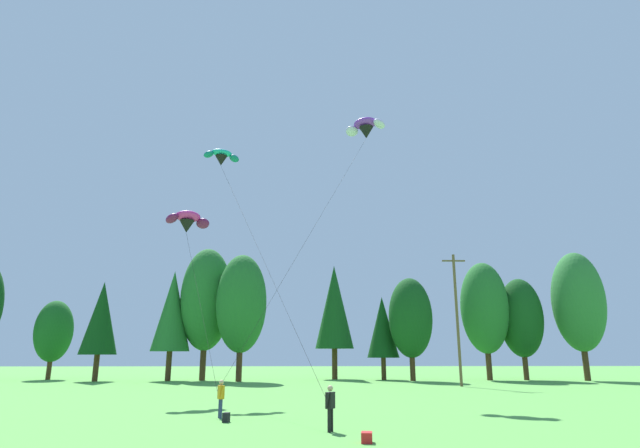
{
  "coord_description": "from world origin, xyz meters",
  "views": [
    {
      "loc": [
        1.56,
        -3.74,
        2.88
      ],
      "look_at": [
        2.36,
        22.59,
        9.56
      ],
      "focal_mm": 28.74,
      "sensor_mm": 36.0,
      "label": 1
    }
  ],
  "objects_px": {
    "kite_flyer_near": "(221,396)",
    "parafoil_kite_mid_teal": "(221,157)",
    "parafoil_kite_high_magenta": "(187,221)",
    "kite_flyer_mid": "(330,405)",
    "utility_pole": "(457,316)",
    "picnic_cooler": "(367,437)",
    "backpack": "(226,417)",
    "parafoil_kite_far_purple": "(366,128)"
  },
  "relations": [
    {
      "from": "kite_flyer_near",
      "to": "parafoil_kite_mid_teal",
      "type": "bearing_deg",
      "value": 101.99
    },
    {
      "from": "parafoil_kite_mid_teal",
      "to": "kite_flyer_near",
      "type": "bearing_deg",
      "value": -78.01
    },
    {
      "from": "parafoil_kite_high_magenta",
      "to": "parafoil_kite_mid_teal",
      "type": "height_order",
      "value": "parafoil_kite_mid_teal"
    },
    {
      "from": "kite_flyer_mid",
      "to": "parafoil_kite_high_magenta",
      "type": "height_order",
      "value": "parafoil_kite_high_magenta"
    },
    {
      "from": "utility_pole",
      "to": "kite_flyer_mid",
      "type": "bearing_deg",
      "value": -115.9
    },
    {
      "from": "kite_flyer_near",
      "to": "picnic_cooler",
      "type": "relative_size",
      "value": 3.25
    },
    {
      "from": "kite_flyer_near",
      "to": "picnic_cooler",
      "type": "height_order",
      "value": "kite_flyer_near"
    },
    {
      "from": "utility_pole",
      "to": "backpack",
      "type": "distance_m",
      "value": 30.55
    },
    {
      "from": "utility_pole",
      "to": "parafoil_kite_far_purple",
      "type": "xyz_separation_m",
      "value": [
        -9.29,
        -9.01,
        14.64
      ]
    },
    {
      "from": "kite_flyer_mid",
      "to": "parafoil_kite_high_magenta",
      "type": "xyz_separation_m",
      "value": [
        -9.5,
        15.36,
        11.16
      ]
    },
    {
      "from": "picnic_cooler",
      "to": "parafoil_kite_far_purple",
      "type": "bearing_deg",
      "value": 0.18
    },
    {
      "from": "backpack",
      "to": "picnic_cooler",
      "type": "distance_m",
      "value": 7.67
    },
    {
      "from": "parafoil_kite_high_magenta",
      "to": "picnic_cooler",
      "type": "height_order",
      "value": "parafoil_kite_high_magenta"
    },
    {
      "from": "kite_flyer_near",
      "to": "utility_pole",
      "type": "bearing_deg",
      "value": 51.56
    },
    {
      "from": "kite_flyer_mid",
      "to": "picnic_cooler",
      "type": "xyz_separation_m",
      "value": [
        1.09,
        -2.43,
        -0.82
      ]
    },
    {
      "from": "kite_flyer_near",
      "to": "parafoil_kite_far_purple",
      "type": "bearing_deg",
      "value": 57.45
    },
    {
      "from": "kite_flyer_mid",
      "to": "parafoil_kite_high_magenta",
      "type": "distance_m",
      "value": 21.23
    },
    {
      "from": "kite_flyer_mid",
      "to": "parafoil_kite_far_purple",
      "type": "height_order",
      "value": "parafoil_kite_far_purple"
    },
    {
      "from": "backpack",
      "to": "utility_pole",
      "type": "bearing_deg",
      "value": -20.44
    },
    {
      "from": "parafoil_kite_high_magenta",
      "to": "kite_flyer_near",
      "type": "bearing_deg",
      "value": -66.99
    },
    {
      "from": "kite_flyer_near",
      "to": "picnic_cooler",
      "type": "bearing_deg",
      "value": -49.1
    },
    {
      "from": "utility_pole",
      "to": "backpack",
      "type": "relative_size",
      "value": 30.18
    },
    {
      "from": "kite_flyer_near",
      "to": "backpack",
      "type": "bearing_deg",
      "value": -71.38
    },
    {
      "from": "backpack",
      "to": "picnic_cooler",
      "type": "xyz_separation_m",
      "value": [
        5.45,
        -5.4,
        -0.03
      ]
    },
    {
      "from": "parafoil_kite_high_magenta",
      "to": "picnic_cooler",
      "type": "xyz_separation_m",
      "value": [
        10.59,
        -17.79,
        -11.98
      ]
    },
    {
      "from": "kite_flyer_near",
      "to": "backpack",
      "type": "height_order",
      "value": "kite_flyer_near"
    },
    {
      "from": "parafoil_kite_mid_teal",
      "to": "picnic_cooler",
      "type": "height_order",
      "value": "parafoil_kite_mid_teal"
    },
    {
      "from": "kite_flyer_near",
      "to": "kite_flyer_mid",
      "type": "xyz_separation_m",
      "value": [
        4.86,
        -4.43,
        0.0
      ]
    },
    {
      "from": "kite_flyer_near",
      "to": "parafoil_kite_far_purple",
      "type": "height_order",
      "value": "parafoil_kite_far_purple"
    },
    {
      "from": "utility_pole",
      "to": "kite_flyer_mid",
      "type": "relative_size",
      "value": 7.14
    },
    {
      "from": "kite_flyer_mid",
      "to": "kite_flyer_near",
      "type": "bearing_deg",
      "value": 137.62
    },
    {
      "from": "utility_pole",
      "to": "parafoil_kite_mid_teal",
      "type": "relative_size",
      "value": 0.63
    },
    {
      "from": "parafoil_kite_high_magenta",
      "to": "parafoil_kite_mid_teal",
      "type": "distance_m",
      "value": 6.96
    },
    {
      "from": "parafoil_kite_high_magenta",
      "to": "backpack",
      "type": "distance_m",
      "value": 17.97
    },
    {
      "from": "utility_pole",
      "to": "picnic_cooler",
      "type": "relative_size",
      "value": 23.21
    },
    {
      "from": "utility_pole",
      "to": "kite_flyer_near",
      "type": "xyz_separation_m",
      "value": [
        -18.07,
        -22.76,
        -5.32
      ]
    },
    {
      "from": "parafoil_kite_far_purple",
      "to": "backpack",
      "type": "xyz_separation_m",
      "value": [
        -8.28,
        -15.22,
        -20.75
      ]
    },
    {
      "from": "parafoil_kite_far_purple",
      "to": "parafoil_kite_mid_teal",
      "type": "bearing_deg",
      "value": 179.75
    },
    {
      "from": "utility_pole",
      "to": "kite_flyer_mid",
      "type": "xyz_separation_m",
      "value": [
        -13.21,
        -27.2,
        -5.32
      ]
    },
    {
      "from": "picnic_cooler",
      "to": "backpack",
      "type": "bearing_deg",
      "value": 53.3
    },
    {
      "from": "utility_pole",
      "to": "kite_flyer_near",
      "type": "relative_size",
      "value": 7.14
    },
    {
      "from": "utility_pole",
      "to": "backpack",
      "type": "xyz_separation_m",
      "value": [
        -17.57,
        -24.23,
        -6.11
      ]
    }
  ]
}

